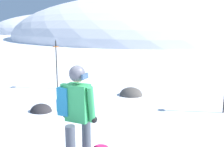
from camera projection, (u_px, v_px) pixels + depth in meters
ridge_peak_main at (145, 37)px, 38.74m from camera, size 38.17×34.35×11.92m
ridge_peak_far at (66, 32)px, 56.92m from camera, size 31.52×28.37×8.22m
snowboarder_main at (77, 116)px, 4.10m from camera, size 0.66×1.80×1.71m
piste_marker_near at (56, 61)px, 9.18m from camera, size 0.20×0.20×1.75m
rock_mid at (41, 111)px, 7.02m from camera, size 0.58×0.49×0.41m
rock_small at (131, 95)px, 8.54m from camera, size 0.74×0.63×0.52m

